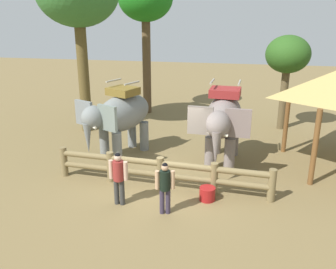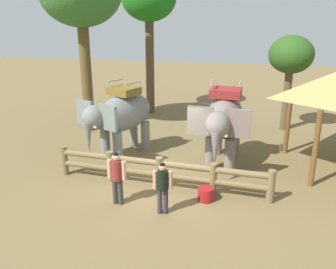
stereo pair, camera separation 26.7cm
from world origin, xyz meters
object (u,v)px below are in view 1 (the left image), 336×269
at_px(tourist_woman_in_black, 165,185).
at_px(feed_bucket, 207,194).
at_px(elephant_center, 223,119).
at_px(tourist_man_in_blue, 119,175).
at_px(log_fence, 160,170).
at_px(elephant_near_left, 120,115).
at_px(tree_far_right, 288,57).
at_px(tree_far_left, 145,1).

xyz_separation_m(tourist_woman_in_black, feed_bucket, (1.11, 1.00, -0.70)).
relative_size(elephant_center, tourist_man_in_blue, 2.21).
distance_m(log_fence, feed_bucket, 1.73).
bearing_deg(log_fence, elephant_center, 51.48).
bearing_deg(elephant_center, elephant_near_left, 178.99).
distance_m(tree_far_right, feed_bucket, 9.00).
bearing_deg(tree_far_right, tourist_woman_in_black, -114.11).
xyz_separation_m(tree_far_left, tree_far_right, (7.17, -1.65, -2.47)).
relative_size(tree_far_right, feed_bucket, 9.17).
distance_m(tourist_woman_in_black, feed_bucket, 1.65).
bearing_deg(tourist_woman_in_black, feed_bucket, 42.02).
bearing_deg(tree_far_right, tree_far_left, 167.00).
xyz_separation_m(tourist_man_in_blue, tree_far_left, (-1.76, 10.28, 5.00)).
bearing_deg(tourist_man_in_blue, log_fence, 53.68).
distance_m(tourist_man_in_blue, tree_far_right, 10.49).
relative_size(elephant_center, tourist_woman_in_black, 2.33).
distance_m(elephant_near_left, feed_bucket, 4.94).
xyz_separation_m(log_fence, elephant_near_left, (-2.11, 2.38, 1.07)).
relative_size(elephant_center, tree_far_right, 0.82).
xyz_separation_m(tourist_man_in_blue, tree_far_right, (5.41, 8.63, 2.53)).
height_order(tourist_man_in_blue, feed_bucket, tourist_man_in_blue).
bearing_deg(log_fence, tree_far_left, 106.84).
distance_m(tourist_woman_in_black, tree_far_left, 12.11).
bearing_deg(tourist_man_in_blue, elephant_center, 52.26).
bearing_deg(elephant_center, tree_far_right, 62.49).
bearing_deg(elephant_near_left, log_fence, -48.46).
bearing_deg(tourist_woman_in_black, elephant_center, 70.57).
xyz_separation_m(elephant_center, feed_bucket, (-0.25, -2.86, -1.55)).
xyz_separation_m(tree_far_left, feed_bucket, (4.31, -9.53, -5.74)).
bearing_deg(log_fence, tourist_man_in_blue, -126.32).
bearing_deg(tree_far_left, elephant_center, -55.64).
bearing_deg(feed_bucket, tourist_woman_in_black, -137.98).
bearing_deg(elephant_near_left, tourist_man_in_blue, -72.70).
relative_size(tourist_woman_in_black, tree_far_left, 0.21).
bearing_deg(feed_bucket, tree_far_right, 70.03).
xyz_separation_m(log_fence, elephant_center, (1.84, 2.31, 1.15)).
xyz_separation_m(elephant_near_left, elephant_center, (3.95, -0.07, 0.08)).
distance_m(elephant_center, tree_far_right, 5.91).
relative_size(elephant_center, tree_far_left, 0.50).
height_order(elephant_center, feed_bucket, elephant_center).
bearing_deg(elephant_near_left, elephant_center, -1.01).
relative_size(elephant_near_left, feed_bucket, 7.26).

